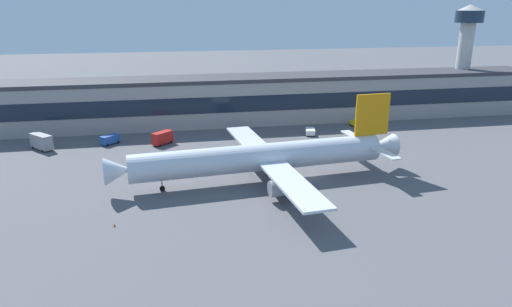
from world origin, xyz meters
TOP-DOWN VIEW (x-y plane):
  - ground_plane at (0.00, 0.00)m, footprint 600.00×600.00m
  - terminal_building at (0.00, 53.06)m, footprint 189.38×15.23m
  - airliner at (-11.51, 0.13)m, footprint 65.28×55.99m
  - control_tower at (72.72, 56.07)m, footprint 9.45×9.45m
  - baggage_tug at (26.79, 40.64)m, footprint 2.98×4.03m
  - follow_me_car at (-9.05, 37.72)m, footprint 3.59×4.79m
  - crew_van at (-47.34, 35.26)m, footprint 5.28×5.18m
  - catering_truck at (-64.83, 33.61)m, footprint 6.75×7.09m
  - pushback_tractor at (9.79, 34.06)m, footprint 3.63×5.27m
  - stair_truck at (-33.31, 32.18)m, footprint 6.02×5.86m
  - traffic_cone_0 at (-41.57, -16.62)m, footprint 0.47×0.47m

SIDE VIEW (x-z plane):
  - ground_plane at x=0.00m, z-range 0.00..0.00m
  - traffic_cone_0 at x=-41.57m, z-range 0.00..0.59m
  - pushback_tractor at x=9.79m, z-range 0.17..1.92m
  - baggage_tug at x=26.79m, z-range 0.16..2.01m
  - follow_me_car at x=-9.05m, z-range 0.17..2.02m
  - crew_van at x=-47.34m, z-range 0.18..2.73m
  - stair_truck at x=-33.31m, z-range 0.20..3.75m
  - catering_truck at x=-64.83m, z-range 0.22..4.37m
  - airliner at x=-11.51m, z-range -3.55..14.27m
  - terminal_building at x=0.00m, z-range 0.02..15.04m
  - control_tower at x=72.72m, z-range 4.26..41.15m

